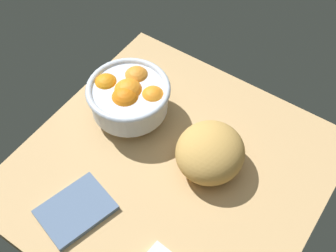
{
  "coord_description": "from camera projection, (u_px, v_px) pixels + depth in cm",
  "views": [
    {
      "loc": [
        -44.66,
        -29.87,
        88.26
      ],
      "look_at": [
        6.62,
        5.3,
        5.0
      ],
      "focal_mm": 47.79,
      "sensor_mm": 36.0,
      "label": 1
    }
  ],
  "objects": [
    {
      "name": "ground_plane",
      "position": [
        171.0,
        172.0,
        1.04
      ],
      "size": [
        66.9,
        66.36,
        3.0
      ],
      "primitive_type": "cube",
      "color": "tan"
    },
    {
      "name": "fruit_bowl",
      "position": [
        129.0,
        96.0,
        1.07
      ],
      "size": [
        20.15,
        20.15,
        11.5
      ],
      "color": "silver",
      "rests_on": "ground"
    },
    {
      "name": "bread_loaf",
      "position": [
        210.0,
        152.0,
        0.99
      ],
      "size": [
        18.57,
        17.84,
        10.47
      ],
      "primitive_type": "ellipsoid",
      "rotation": [
        0.0,
        0.0,
        0.16
      ],
      "color": "tan",
      "rests_on": "ground"
    },
    {
      "name": "napkin_folded",
      "position": [
        76.0,
        210.0,
        0.96
      ],
      "size": [
        17.46,
        14.81,
        1.29
      ],
      "primitive_type": "cube",
      "rotation": [
        0.0,
        0.0,
        -0.26
      ],
      "color": "slate",
      "rests_on": "ground"
    }
  ]
}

